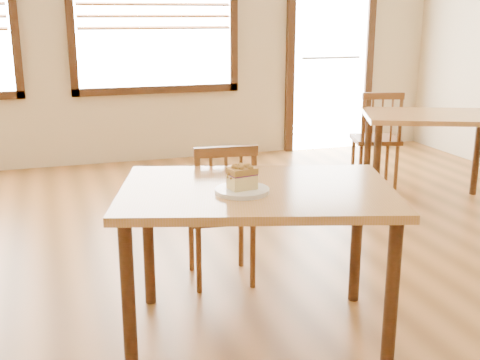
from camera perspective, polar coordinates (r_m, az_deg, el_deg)
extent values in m
plane|color=#98612C|center=(2.92, 1.26, -16.05)|extent=(8.00, 8.00, 0.00)
plane|color=beige|center=(6.40, -10.85, 14.94)|extent=(7.00, 0.00, 7.00)
cube|color=#3D1E10|center=(6.46, -7.82, 8.49)|extent=(1.76, 0.06, 0.08)
cube|color=#935F22|center=(6.39, -8.06, 16.18)|extent=(1.56, 0.05, 0.03)
cube|color=#935F22|center=(6.39, -8.02, 15.14)|extent=(1.56, 0.05, 0.03)
cube|color=#935F22|center=(6.39, -7.99, 14.11)|extent=(1.56, 0.05, 0.03)
cube|color=white|center=(7.07, 8.55, 11.81)|extent=(0.90, 0.02, 2.20)
cube|color=#3D1E10|center=(6.86, 4.81, 11.82)|extent=(0.09, 0.06, 2.20)
cube|color=#3D1E10|center=(7.29, 12.17, 11.74)|extent=(0.09, 0.06, 2.20)
cylinder|color=#B2B2B7|center=(7.05, 8.62, 11.39)|extent=(0.72, 0.03, 0.03)
cube|color=#B77B47|center=(2.79, 1.61, -1.11)|extent=(1.44, 1.16, 0.04)
cylinder|color=#3D1E10|center=(2.63, -10.53, -11.25)|extent=(0.06, 0.06, 0.71)
cylinder|color=#3D1E10|center=(2.69, 14.16, -10.80)|extent=(0.06, 0.06, 0.71)
cylinder|color=#3D1E10|center=(3.26, -8.69, -5.76)|extent=(0.06, 0.06, 0.71)
cylinder|color=#3D1E10|center=(3.31, 10.98, -5.53)|extent=(0.06, 0.06, 0.71)
cube|color=brown|center=(3.49, -1.84, -3.12)|extent=(0.42, 0.42, 0.04)
cylinder|color=brown|center=(3.74, 0.11, -5.48)|extent=(0.03, 0.03, 0.39)
cylinder|color=brown|center=(3.69, -4.64, -5.82)|extent=(0.03, 0.03, 0.39)
cylinder|color=brown|center=(3.46, 1.21, -7.27)|extent=(0.03, 0.03, 0.39)
cylinder|color=brown|center=(3.41, -3.93, -7.68)|extent=(0.03, 0.03, 0.39)
cylinder|color=brown|center=(3.30, 1.33, -0.41)|extent=(0.03, 0.03, 0.42)
cylinder|color=brown|center=(3.24, -4.02, -0.73)|extent=(0.03, 0.03, 0.42)
cube|color=brown|center=(3.22, -1.34, 2.72)|extent=(0.35, 0.07, 0.05)
cylinder|color=brown|center=(3.29, 0.09, -0.64)|extent=(0.02, 0.02, 0.37)
cylinder|color=brown|center=(3.27, -1.32, -0.72)|extent=(0.02, 0.02, 0.37)
cylinder|color=brown|center=(3.26, -2.74, -0.81)|extent=(0.02, 0.02, 0.37)
cube|color=#B77B47|center=(5.12, 17.81, 5.77)|extent=(1.26, 1.07, 0.04)
cylinder|color=#3D1E10|center=(4.83, 12.79, 1.05)|extent=(0.06, 0.06, 0.71)
cylinder|color=#3D1E10|center=(5.39, 12.00, 2.55)|extent=(0.06, 0.06, 0.71)
cylinder|color=#3D1E10|center=(5.58, 21.52, 2.25)|extent=(0.06, 0.06, 0.71)
cube|color=brown|center=(5.61, 12.72, 3.78)|extent=(0.50, 0.50, 0.04)
cylinder|color=brown|center=(5.86, 13.75, 1.86)|extent=(0.03, 0.03, 0.41)
cylinder|color=brown|center=(5.78, 10.66, 1.86)|extent=(0.03, 0.03, 0.41)
cylinder|color=brown|center=(5.55, 14.59, 1.07)|extent=(0.03, 0.03, 0.41)
cylinder|color=brown|center=(5.48, 11.33, 1.07)|extent=(0.03, 0.03, 0.41)
cylinder|color=brown|center=(5.45, 14.96, 5.63)|extent=(0.03, 0.03, 0.44)
cylinder|color=brown|center=(5.37, 11.63, 5.69)|extent=(0.03, 0.03, 0.44)
cube|color=brown|center=(5.38, 13.44, 7.76)|extent=(0.36, 0.14, 0.06)
cylinder|color=brown|center=(5.43, 14.18, 5.55)|extent=(0.02, 0.02, 0.38)
cylinder|color=brown|center=(5.41, 13.30, 5.56)|extent=(0.02, 0.02, 0.38)
cylinder|color=brown|center=(5.38, 12.41, 5.58)|extent=(0.02, 0.02, 0.38)
cylinder|color=white|center=(2.69, 0.20, -1.01)|extent=(0.25, 0.25, 0.02)
cylinder|color=white|center=(2.70, 0.20, -1.13)|extent=(0.17, 0.17, 0.01)
cube|color=#FCE28E|center=(2.68, 0.20, -0.16)|extent=(0.13, 0.11, 0.06)
cube|color=#4D163E|center=(2.67, 0.20, 0.55)|extent=(0.13, 0.10, 0.01)
cube|color=#AE8136|center=(2.67, 0.20, 0.89)|extent=(0.13, 0.11, 0.03)
sphere|color=#AE8136|center=(2.66, -0.20, 1.21)|extent=(0.02, 0.02, 0.02)
sphere|color=#AE8136|center=(2.66, -0.04, 1.19)|extent=(0.02, 0.02, 0.02)
sphere|color=#AE8136|center=(2.66, 0.68, 1.22)|extent=(0.02, 0.02, 0.02)
sphere|color=#AE8136|center=(2.64, 0.37, 1.12)|extent=(0.02, 0.02, 0.02)
sphere|color=#AE8136|center=(2.70, 0.81, 1.42)|extent=(0.01, 0.01, 0.01)
sphere|color=#AE8136|center=(2.68, 0.94, 1.32)|extent=(0.02, 0.02, 0.02)
sphere|color=#AE8136|center=(2.65, 1.08, 1.21)|extent=(0.02, 0.02, 0.02)
sphere|color=#AE8136|center=(2.70, 0.32, 1.47)|extent=(0.03, 0.03, 0.03)
sphere|color=#AE8136|center=(2.66, -0.13, 1.22)|extent=(0.02, 0.02, 0.02)
sphere|color=#AE8136|center=(2.66, 0.38, 1.23)|extent=(0.02, 0.02, 0.02)
sphere|color=#AE8136|center=(2.69, 0.93, 1.40)|extent=(0.02, 0.02, 0.02)
sphere|color=#AE8136|center=(2.63, -0.60, 1.06)|extent=(0.02, 0.02, 0.02)
sphere|color=#AE8136|center=(2.65, 0.15, 1.18)|extent=(0.02, 0.02, 0.02)
sphere|color=#AE8136|center=(2.68, 1.18, 1.34)|extent=(0.02, 0.02, 0.02)
sphere|color=#AE8136|center=(2.71, 0.61, 1.49)|extent=(0.01, 0.01, 0.01)
sphere|color=#AE8136|center=(2.67, 0.89, 1.28)|extent=(0.02, 0.02, 0.02)
sphere|color=#AE8136|center=(2.64, 0.06, 1.13)|extent=(0.02, 0.02, 0.02)
sphere|color=#AE8136|center=(2.68, 0.57, 1.35)|extent=(0.02, 0.02, 0.02)
sphere|color=#AE8136|center=(2.68, -0.44, 1.30)|extent=(0.01, 0.01, 0.01)
sphere|color=#AE8136|center=(2.68, 0.24, 1.32)|extent=(0.01, 0.01, 0.01)
sphere|color=#AE8136|center=(2.71, 0.54, 1.44)|extent=(0.01, 0.01, 0.01)
sphere|color=#AE8136|center=(2.65, 0.35, 1.17)|extent=(0.02, 0.02, 0.02)
sphere|color=#AE8136|center=(2.64, -0.93, 0.90)|extent=(0.01, 0.01, 0.01)
sphere|color=#AE8136|center=(2.66, -1.08, -0.01)|extent=(0.02, 0.02, 0.02)
sphere|color=#AE8136|center=(2.67, -1.23, 0.70)|extent=(0.01, 0.01, 0.01)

